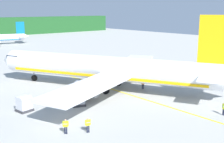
% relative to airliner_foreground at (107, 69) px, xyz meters
% --- Properties ---
extents(airliner_foreground, '(32.72, 38.75, 11.90)m').
position_rel_airliner_foreground_xyz_m(airliner_foreground, '(0.00, 0.00, 0.00)').
color(airliner_foreground, silver).
rests_on(airliner_foreground, ground).
extents(cargo_container_near, '(1.98, 1.98, 2.04)m').
position_rel_airliner_foreground_xyz_m(cargo_container_near, '(-14.47, -1.01, -2.42)').
color(cargo_container_near, '#333338').
rests_on(cargo_container_near, ground).
extents(cargo_container_mid, '(2.26, 2.26, 1.88)m').
position_rel_airliner_foreground_xyz_m(cargo_container_mid, '(-8.03, -3.63, -2.51)').
color(cargo_container_mid, '#333338').
rests_on(cargo_container_mid, ground).
extents(crew_marshaller, '(0.61, 0.34, 1.63)m').
position_rel_airliner_foreground_xyz_m(crew_marshaller, '(-12.26, -11.52, -2.43)').
color(crew_marshaller, '#191E33').
rests_on(crew_marshaller, ground).
extents(crew_loader_left, '(0.48, 0.48, 1.62)m').
position_rel_airliner_foreground_xyz_m(crew_loader_left, '(4.43, -3.71, -2.44)').
color(crew_loader_left, '#191E33').
rests_on(crew_loader_left, ground).
extents(crew_loader_right, '(0.49, 0.48, 1.61)m').
position_rel_airliner_foreground_xyz_m(crew_loader_right, '(-14.19, -10.28, -2.45)').
color(crew_loader_right, '#191E33').
rests_on(crew_loader_right, ground).
extents(crew_supervisor, '(0.46, 0.52, 1.62)m').
position_rel_airliner_foreground_xyz_m(crew_supervisor, '(3.19, -18.22, -2.44)').
color(crew_supervisor, '#191E33').
rests_on(crew_supervisor, ground).
extents(apron_guide_line, '(0.30, 60.00, 0.01)m').
position_rel_airliner_foreground_xyz_m(apron_guide_line, '(0.59, -4.49, -3.39)').
color(apron_guide_line, yellow).
rests_on(apron_guide_line, ground).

